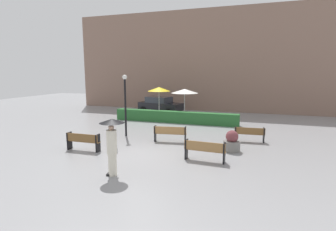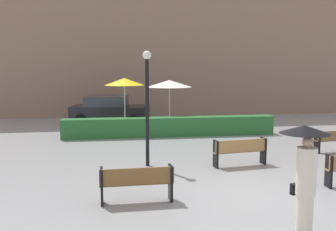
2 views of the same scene
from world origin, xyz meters
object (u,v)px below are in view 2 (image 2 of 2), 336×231
bench_far_right (336,139)px  parked_car (109,109)px  patio_umbrella_white (169,84)px  bench_near_left (137,182)px  pedestrian_with_umbrella (305,166)px  bench_mid_center (241,150)px  patio_umbrella_yellow (124,82)px  lamp_post (147,96)px

bench_far_right → parked_car: bearing=135.4°
patio_umbrella_white → parked_car: bearing=142.9°
parked_car → bench_far_right: bearing=-44.6°
bench_near_left → pedestrian_with_umbrella: pedestrian_with_umbrella is taller
bench_mid_center → patio_umbrella_yellow: patio_umbrella_yellow is taller
bench_far_right → bench_near_left: size_ratio=0.93×
bench_near_left → patio_umbrella_yellow: patio_umbrella_yellow is taller
pedestrian_with_umbrella → lamp_post: bearing=113.2°
bench_far_right → bench_mid_center: (-4.23, -1.45, 0.04)m
parked_car → patio_umbrella_white: bearing=-37.1°
patio_umbrella_white → parked_car: size_ratio=0.56×
patio_umbrella_white → parked_car: (-3.04, 2.30, -1.52)m
bench_mid_center → pedestrian_with_umbrella: pedestrian_with_umbrella is taller
lamp_post → patio_umbrella_yellow: (-0.48, 7.03, 0.14)m
pedestrian_with_umbrella → lamp_post: (-2.48, 5.79, 0.92)m
patio_umbrella_white → lamp_post: bearing=-104.1°
patio_umbrella_yellow → pedestrian_with_umbrella: bearing=-77.0°
bench_far_right → patio_umbrella_white: size_ratio=0.66×
parked_car → patio_umbrella_yellow: bearing=-71.7°
parked_car → bench_mid_center: bearing=-66.6°
bench_near_left → patio_umbrella_yellow: (0.11, 10.49, 1.92)m
bench_near_left → patio_umbrella_white: 10.96m
patio_umbrella_white → parked_car: 4.10m
parked_car → bench_near_left: bearing=-87.0°
bench_near_left → lamp_post: size_ratio=0.48×
bench_far_right → lamp_post: lamp_post is taller
parked_car → pedestrian_with_umbrella: bearing=-76.2°
bench_near_left → parked_car: size_ratio=0.40×
bench_far_right → bench_near_left: (-7.83, -4.45, 0.03)m
bench_near_left → lamp_post: lamp_post is taller
bench_mid_center → parked_car: bearing=113.4°
lamp_post → parked_car: (-1.25, 9.38, -1.49)m
bench_far_right → patio_umbrella_white: 8.39m
bench_near_left → patio_umbrella_white: size_ratio=0.71×
bench_far_right → pedestrian_with_umbrella: bearing=-125.1°
pedestrian_with_umbrella → patio_umbrella_white: (-0.69, 12.86, 0.95)m
patio_umbrella_yellow → patio_umbrella_white: 2.26m
bench_near_left → pedestrian_with_umbrella: 3.94m
bench_mid_center → patio_umbrella_yellow: bearing=114.9°
pedestrian_with_umbrella → parked_car: pedestrian_with_umbrella is taller
bench_mid_center → bench_near_left: size_ratio=1.04×
pedestrian_with_umbrella → parked_car: 15.63m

